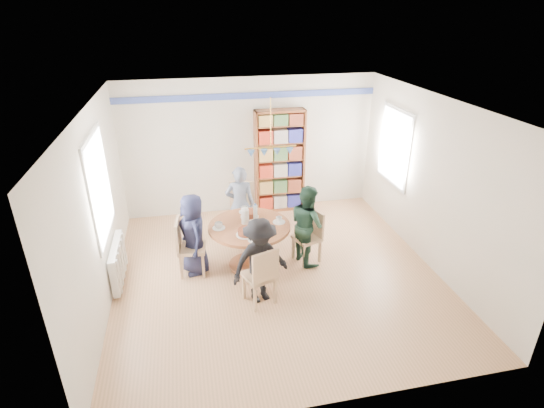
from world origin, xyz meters
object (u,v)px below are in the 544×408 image
object	(u,v)px
chair_near	(262,274)
person_left	(194,234)
chair_left	(186,244)
person_far	(240,204)
chair_right	(311,234)
bookshelf	(280,162)
radiator	(118,262)
dining_table	(250,236)
chair_far	(242,207)
person_right	(307,224)
person_near	(260,261)

from	to	relation	value
chair_near	person_left	size ratio (longest dim) A/B	0.69
chair_left	person_far	world-z (taller)	person_far
chair_near	person_left	world-z (taller)	person_left
chair_right	person_left	world-z (taller)	person_left
bookshelf	radiator	bearing A→B (deg)	-145.62
chair_near	person_far	world-z (taller)	person_far
dining_table	chair_far	xyz separation A→B (m)	(0.04, 1.08, 0.00)
person_right	person_near	distance (m)	1.30
chair_far	chair_near	size ratio (longest dim) A/B	1.11
dining_table	chair_near	bearing A→B (deg)	-89.61
person_far	bookshelf	size ratio (longest dim) A/B	0.68
chair_right	chair_near	bearing A→B (deg)	-135.10
chair_far	person_left	size ratio (longest dim) A/B	0.76
radiator	person_right	world-z (taller)	person_right
dining_table	chair_near	world-z (taller)	chair_near
chair_near	bookshelf	size ratio (longest dim) A/B	0.44
chair_right	chair_far	size ratio (longest dim) A/B	0.87
chair_right	chair_far	xyz separation A→B (m)	(-0.98, 1.09, 0.07)
person_near	radiator	bearing A→B (deg)	140.20
dining_table	radiator	bearing A→B (deg)	-179.17
bookshelf	person_far	bearing A→B (deg)	-130.79
chair_left	bookshelf	world-z (taller)	bookshelf
chair_left	person_right	distance (m)	1.95
person_left	person_right	size ratio (longest dim) A/B	0.99
chair_right	person_right	world-z (taller)	person_right
chair_right	bookshelf	bearing A→B (deg)	92.01
person_right	bookshelf	distance (m)	2.06
radiator	person_left	size ratio (longest dim) A/B	0.75
chair_right	chair_near	distance (m)	1.43
dining_table	chair_left	bearing A→B (deg)	-179.88
person_left	chair_near	bearing A→B (deg)	25.78
bookshelf	dining_table	bearing A→B (deg)	-115.22
chair_left	person_left	xyz separation A→B (m)	(0.12, 0.04, 0.14)
person_near	chair_left	bearing A→B (deg)	121.37
dining_table	person_near	bearing A→B (deg)	-89.78
person_near	chair_near	bearing A→B (deg)	-104.71
person_near	bookshelf	distance (m)	3.09
person_right	chair_left	bearing A→B (deg)	75.71
chair_left	chair_near	size ratio (longest dim) A/B	1.03
radiator	chair_far	world-z (taller)	chair_far
person_right	bookshelf	xyz separation A→B (m)	(-0.00, 2.03, 0.36)
chair_far	chair_near	world-z (taller)	chair_far
chair_far	person_near	bearing A→B (deg)	-91.02
person_left	dining_table	bearing A→B (deg)	73.24
chair_near	chair_far	bearing A→B (deg)	89.13
radiator	chair_near	xyz separation A→B (m)	(2.04, -0.99, 0.15)
person_right	person_near	xyz separation A→B (m)	(-0.95, -0.89, -0.02)
chair_right	person_near	distance (m)	1.37
chair_far	person_right	world-z (taller)	person_right
person_right	person_far	bearing A→B (deg)	33.34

